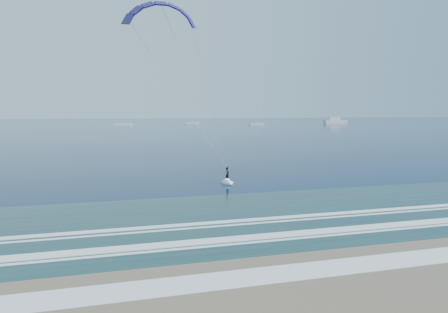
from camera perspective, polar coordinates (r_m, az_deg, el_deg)
name	(u,v)px	position (r m, az deg, el deg)	size (l,w,h in m)	color
ground	(322,267)	(22.52, 13.76, -15.04)	(900.00, 900.00, 0.00)	#072241
kitesurfer_rig	(198,96)	(40.78, -3.77, 8.65)	(13.50, 9.15, 19.04)	yellow
motor_yacht	(335,121)	(279.66, 15.57, 4.91)	(16.05, 4.28, 6.49)	silver
sailboat_2	(123,124)	(238.54, -14.23, 4.47)	(9.13, 2.40, 12.25)	silver
sailboat_3	(192,123)	(261.30, -4.64, 4.80)	(8.45, 2.40, 11.53)	silver
sailboat_4	(256,124)	(239.45, 4.65, 4.65)	(8.69, 2.40, 11.86)	silver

